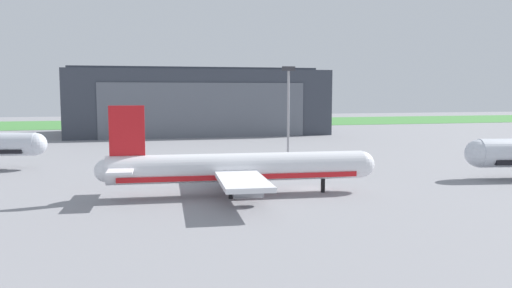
{
  "coord_description": "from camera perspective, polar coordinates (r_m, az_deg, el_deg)",
  "views": [
    {
      "loc": [
        -23.69,
        -66.26,
        13.36
      ],
      "look_at": [
        -3.85,
        16.12,
        4.68
      ],
      "focal_mm": 36.59,
      "sensor_mm": 36.0,
      "label": 1
    }
  ],
  "objects": [
    {
      "name": "maintenance_hangar",
      "position": [
        167.15,
        -6.54,
        4.62
      ],
      "size": [
        77.02,
        37.97,
        20.72
      ],
      "color": "#383D47",
      "rests_on": "ground_plane"
    },
    {
      "name": "airliner_near_right",
      "position": [
        66.63,
        -1.86,
        -2.68
      ],
      "size": [
        35.97,
        27.6,
        11.57
      ],
      "color": "silver",
      "rests_on": "ground_plane"
    },
    {
      "name": "apron_light_mast",
      "position": [
        95.77,
        3.56,
        4.12
      ],
      "size": [
        2.4,
        0.5,
        17.76
      ],
      "color": "#99999E",
      "rests_on": "ground_plane"
    },
    {
      "name": "grass_field_strip",
      "position": [
        218.67,
        -7.31,
        2.31
      ],
      "size": [
        440.0,
        56.0,
        0.08
      ],
      "primitive_type": "cube",
      "color": "#468940",
      "rests_on": "ground_plane"
    },
    {
      "name": "ground_plane",
      "position": [
        71.63,
        6.04,
        -4.94
      ],
      "size": [
        440.0,
        440.0,
        0.0
      ],
      "primitive_type": "plane",
      "color": "gray"
    }
  ]
}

